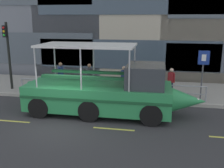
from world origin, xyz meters
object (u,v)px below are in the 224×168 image
duck_tour_boat (108,92)px  traffic_light_pole (8,49)px  pedestrian_mid_left (124,77)px  pedestrian_near_stern (61,73)px  pedestrian_near_bow (171,79)px  parking_sign (203,67)px  pedestrian_mid_right (89,74)px

duck_tour_boat → traffic_light_pole: bearing=158.3°
pedestrian_mid_left → pedestrian_near_stern: size_ratio=0.94×
pedestrian_near_bow → traffic_light_pole: bearing=-178.2°
pedestrian_near_bow → pedestrian_near_stern: pedestrian_near_stern is taller
pedestrian_near_bow → pedestrian_near_stern: size_ratio=0.93×
pedestrian_mid_left → parking_sign: bearing=-3.9°
traffic_light_pole → pedestrian_mid_right: (5.01, 0.84, -1.55)m
traffic_light_pole → pedestrian_near_stern: traffic_light_pole is taller
pedestrian_mid_right → pedestrian_near_stern: pedestrian_near_stern is taller
parking_sign → pedestrian_near_bow: parking_sign is taller
duck_tour_boat → pedestrian_mid_right: bearing=118.5°
duck_tour_boat → parking_sign: bearing=30.0°
duck_tour_boat → pedestrian_near_stern: 4.82m
pedestrian_mid_right → pedestrian_near_stern: 1.79m
pedestrian_near_bow → pedestrian_mid_right: pedestrian_mid_right is taller
traffic_light_pole → pedestrian_near_bow: 10.20m
pedestrian_near_bow → pedestrian_mid_right: bearing=174.0°
parking_sign → pedestrian_near_bow: 1.90m
parking_sign → pedestrian_mid_right: 6.83m
pedestrian_near_bow → pedestrian_near_stern: bearing=179.8°
parking_sign → pedestrian_mid_left: bearing=176.1°
pedestrian_mid_right → pedestrian_near_bow: bearing=-6.0°
duck_tour_boat → pedestrian_mid_right: size_ratio=5.30×
pedestrian_mid_left → pedestrian_near_stern: (-4.00, 0.06, 0.06)m
traffic_light_pole → pedestrian_mid_left: 7.46m
pedestrian_mid_left → pedestrian_mid_right: bearing=166.2°
pedestrian_mid_right → traffic_light_pole: bearing=-170.4°
pedestrian_near_bow → parking_sign: bearing=-11.5°
pedestrian_mid_left → pedestrian_near_stern: bearing=179.1°
pedestrian_near_bow → pedestrian_mid_left: size_ratio=0.98×
traffic_light_pole → pedestrian_mid_right: traffic_light_pole is taller
duck_tour_boat → pedestrian_near_bow: bearing=44.8°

